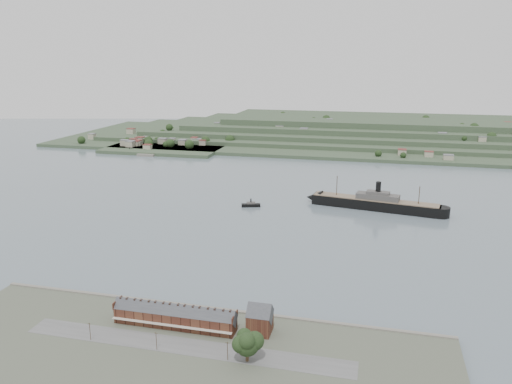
% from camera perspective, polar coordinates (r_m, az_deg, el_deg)
% --- Properties ---
extents(ground, '(1400.00, 1400.00, 0.00)m').
position_cam_1_polar(ground, '(376.53, 2.17, -2.99)').
color(ground, slate).
rests_on(ground, ground).
extents(near_shore, '(220.00, 80.00, 2.60)m').
position_cam_1_polar(near_shore, '(212.98, -8.65, -17.92)').
color(near_shore, '#4C5142').
rests_on(near_shore, ground).
extents(terrace_row, '(55.60, 9.80, 11.07)m').
position_cam_1_polar(terrace_row, '(228.23, -9.27, -13.84)').
color(terrace_row, '#422017').
rests_on(terrace_row, ground).
extents(gabled_building, '(10.40, 10.18, 14.09)m').
position_cam_1_polar(gabled_building, '(220.34, 0.44, -14.35)').
color(gabled_building, '#422017').
rests_on(gabled_building, ground).
extents(far_peninsula, '(760.00, 309.00, 30.00)m').
position_cam_1_polar(far_peninsula, '(752.54, 10.45, 6.78)').
color(far_peninsula, '#344830').
rests_on(far_peninsula, ground).
extents(steamship, '(112.89, 31.36, 27.22)m').
position_cam_1_polar(steamship, '(408.19, 13.02, -1.20)').
color(steamship, black).
rests_on(steamship, ground).
extents(tugboat, '(15.70, 8.37, 6.83)m').
position_cam_1_polar(tugboat, '(404.26, -0.59, -1.46)').
color(tugboat, black).
rests_on(tugboat, ground).
extents(ferry_west, '(16.80, 6.07, 6.17)m').
position_cam_1_polar(ferry_west, '(663.71, -14.21, 4.58)').
color(ferry_west, black).
rests_on(ferry_west, ground).
extents(fig_tree, '(12.03, 10.42, 13.43)m').
position_cam_1_polar(fig_tree, '(200.70, -0.96, -16.87)').
color(fig_tree, '#3D2E1C').
rests_on(fig_tree, ground).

